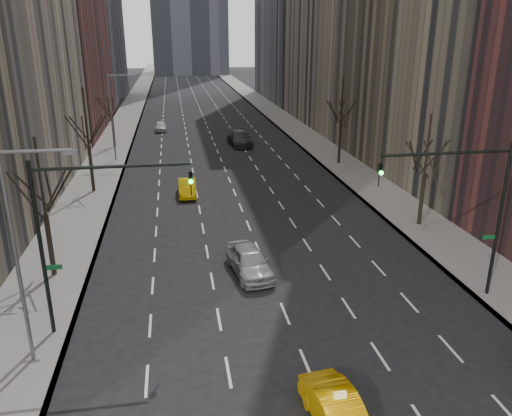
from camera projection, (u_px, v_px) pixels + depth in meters
name	position (u px, v px, depth m)	size (l,w,h in m)	color
sidewalk_left	(125.00, 122.00, 76.53)	(4.50, 320.00, 0.15)	slate
sidewalk_right	(281.00, 118.00, 80.32)	(4.50, 320.00, 0.15)	slate
tree_lw_b	(46.00, 215.00, 26.96)	(3.36, 3.50, 7.82)	black
tree_lw_c	(89.00, 146.00, 41.75)	(3.36, 3.50, 8.74)	black
tree_lw_d	(112.00, 118.00, 58.66)	(3.36, 3.50, 7.36)	black
tree_rw_b	(424.00, 176.00, 34.39)	(3.36, 3.50, 7.82)	black
tree_rw_c	(341.00, 126.00, 51.04)	(3.36, 3.50, 8.74)	black
traffic_mast_left	(79.00, 220.00, 21.23)	(6.69, 0.39, 8.00)	black
traffic_mast_right	(472.00, 198.00, 24.05)	(6.69, 0.39, 8.00)	black
streetlight_near	(23.00, 237.00, 19.06)	(2.83, 0.22, 9.00)	slate
streetlight_far	(115.00, 109.00, 51.64)	(2.83, 0.22, 9.00)	slate
taxi_sedan	(339.00, 414.00, 17.07)	(1.44, 4.12, 1.36)	#FFAF05
silver_sedan_ahead	(249.00, 261.00, 28.24)	(1.89, 4.70, 1.60)	#929599
far_taxi	(187.00, 188.00, 42.11)	(1.43, 4.10, 1.35)	yellow
far_suv_grey	(240.00, 138.00, 60.92)	(2.42, 5.96, 1.73)	#2E2F33
far_car_white	(161.00, 126.00, 69.88)	(1.59, 3.96, 1.35)	silver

